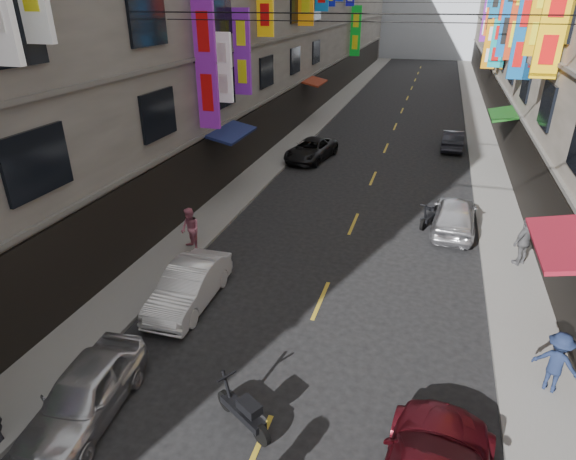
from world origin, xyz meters
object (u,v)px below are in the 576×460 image
Objects in this scene: scooter_far_right at (430,215)px; pedestrian_lfar at (190,229)px; car_left_near at (85,393)px; car_left_far at (311,150)px; scooter_crossing at (244,411)px; pedestrian_rfar at (524,242)px; car_right_far at (453,140)px; pedestrian_rnear at (557,362)px; car_right_mid at (454,215)px; car_left_mid at (189,286)px.

scooter_far_right is 9.89m from pedestrian_lfar.
car_left_near is 0.87× the size of car_left_far.
scooter_crossing is 0.91× the size of pedestrian_rfar.
car_right_far is (4.48, 24.35, 0.15)m from scooter_crossing.
scooter_crossing is at bearing 5.42° from car_left_near.
pedestrian_rnear is (10.19, 3.82, 0.29)m from car_left_near.
car_left_near is 2.13× the size of pedestrian_rfar.
car_right_mid is at bearing 177.86° from scooter_far_right.
car_left_far is at bearing 41.10° from scooter_crossing.
scooter_far_right is at bearing -85.12° from pedestrian_rfar.
car_left_near is 0.97× the size of car_left_mid.
pedestrian_lfar is at bearing 49.51° from scooter_far_right.
pedestrian_rfar is at bearing 99.96° from car_right_far.
car_left_far is at bearing -41.50° from car_right_mid.
pedestrian_lfar reaches higher than pedestrian_rnear.
car_right_far is 19.65m from pedestrian_lfar.
car_right_far is at bearing 67.19° from car_left_mid.
pedestrian_lfar is (-1.53, 3.10, 0.30)m from car_left_mid.
car_right_mid is 3.30m from pedestrian_rfar.
scooter_far_right is 0.99× the size of pedestrian_rfar.
car_left_near is 2.28× the size of pedestrian_lfar.
pedestrian_lfar is (-9.40, -17.25, 0.34)m from car_right_far.
scooter_crossing is 0.43× the size of car_left_near.
pedestrian_rfar is (6.74, 9.48, 0.56)m from scooter_crossing.
pedestrian_rfar is (2.26, -2.38, 0.29)m from car_right_mid.
pedestrian_lfar is 11.90m from pedestrian_rfar.
pedestrian_rnear is at bearing 44.68° from pedestrian_rfar.
car_left_near reaches higher than scooter_far_right.
car_right_mid is 2.36× the size of pedestrian_rfar.
pedestrian_rfar is (0.07, 6.38, 0.07)m from pedestrian_rnear.
pedestrian_rfar is at bearing 157.89° from scooter_far_right.
pedestrian_lfar is 12.26m from pedestrian_rnear.
car_right_mid is (4.48, 11.86, 0.26)m from scooter_crossing.
car_right_mid is 2.53× the size of pedestrian_lfar.
scooter_crossing is 8.65m from pedestrian_lfar.
pedestrian_lfar reaches higher than car_left_far.
scooter_crossing is at bearing -69.86° from car_left_far.
scooter_far_right is at bearing 48.25° from car_left_mid.
car_right_far is at bearing -126.07° from pedestrian_rfar.
car_left_mid is (-6.91, -8.22, 0.19)m from scooter_far_right.
car_left_mid is at bearing 47.57° from car_right_mid.
car_left_near is at bearing 73.62° from car_right_far.
car_left_near is 2.32× the size of pedestrian_rnear.
car_left_near is at bearing 79.73° from scooter_far_right.
car_right_far is 2.21× the size of pedestrian_lfar.
car_left_near reaches higher than car_right_far.
pedestrian_lfar reaches higher than scooter_far_right.
car_left_mid is 10.10m from pedestrian_rnear.
pedestrian_rnear is at bearing 106.65° from car_right_mid.
car_left_mid reaches higher than car_right_far.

